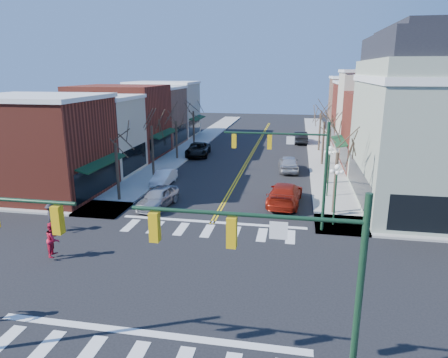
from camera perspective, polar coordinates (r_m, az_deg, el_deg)
The scene contains 33 objects.
ground at distance 21.16m, azimuth -6.17°, elevation -13.78°, with size 160.00×160.00×0.00m, color black.
sidewalk_left at distance 41.54m, azimuth -9.98°, elevation 0.88°, with size 3.50×70.00×0.15m, color #9E9B93.
sidewalk_right at distance 39.16m, azimuth 14.81°, elevation -0.28°, with size 3.50×70.00×0.15m, color #9E9B93.
bldg_left_brick_a at distance 36.68m, azimuth -24.77°, elevation 4.07°, with size 10.00×8.50×8.00m, color maroon.
bldg_left_stucco_a at distance 43.19m, azimuth -18.92°, elevation 5.82°, with size 10.00×7.00×7.50m, color #B9B199.
bldg_left_brick_b at distance 50.18m, azimuth -14.55°, elevation 7.94°, with size 10.00×9.00×8.50m, color maroon.
bldg_left_tan at distance 57.75m, azimuth -11.11°, elevation 8.70°, with size 10.00×7.50×7.80m, color #8B624C.
bldg_left_stucco_b at distance 64.97m, azimuth -8.62°, elevation 9.70°, with size 10.00×8.00×8.20m, color #B9B199.
bldg_right_brick_a at distance 45.00m, azimuth 23.28°, elevation 6.07°, with size 10.00×8.50×8.00m, color maroon.
bldg_right_stucco at distance 52.41m, azimuth 21.61°, elevation 8.49°, with size 10.00×7.00×10.00m, color #B9B199.
bldg_right_brick_b at distance 59.83m, azimuth 20.22°, elevation 8.61°, with size 10.00×8.00×8.50m, color maroon.
bldg_right_tan at distance 67.67m, azimuth 19.15°, elevation 9.59°, with size 10.00×8.00×9.00m, color #8B624C.
victorian_corner at distance 34.20m, azimuth 29.38°, elevation 7.32°, with size 12.25×14.25×13.30m.
traffic_mast_near_right at distance 11.68m, azimuth 9.68°, elevation -13.28°, with size 6.60×0.28×7.20m.
traffic_mast_far_right at distance 25.68m, azimuth 10.29°, elevation 2.58°, with size 6.60×0.28×7.20m.
lamppost_corner at distance 27.31m, azimuth 15.71°, elevation -0.77°, with size 0.36×0.36×4.33m.
lamppost_midblock at distance 33.59m, azimuth 14.79°, elevation 2.25°, with size 0.36×0.36×4.33m.
tree_left_a at distance 32.82m, azimuth -14.98°, elevation 0.89°, with size 0.24×0.24×4.76m, color #382B21.
tree_left_b at distance 39.97m, azimuth -10.16°, elevation 3.90°, with size 0.24×0.24×5.04m, color #382B21.
tree_left_c at distance 47.46m, azimuth -6.80°, elevation 5.52°, with size 0.24×0.24×4.55m, color #382B21.
tree_left_d at distance 55.03m, azimuth -4.36°, elevation 7.10°, with size 0.24×0.24×4.90m, color #382B21.
tree_right_a at distance 29.90m, azimuth 15.60°, elevation -0.68°, with size 0.24×0.24×4.62m, color #382B21.
tree_right_b at distance 37.58m, azimuth 14.64°, elevation 3.03°, with size 0.24×0.24×5.18m, color #382B21.
tree_right_c at distance 45.45m, azimuth 13.97°, elevation 4.92°, with size 0.24×0.24×4.83m, color #382B21.
tree_right_d at distance 53.33m, azimuth 13.51°, elevation 6.50°, with size 0.24×0.24×4.97m, color #382B21.
car_left_near at distance 31.18m, azimuth -9.40°, elevation -2.58°, with size 1.87×4.65×1.59m, color #A4A5A9.
car_left_mid at distance 37.22m, azimuth -8.60°, elevation 0.22°, with size 1.43×4.11×1.36m, color white.
car_left_far at distance 49.41m, azimuth -3.73°, elevation 4.23°, with size 2.63×5.70×1.58m, color black.
car_right_near at distance 31.73m, azimuth 8.69°, elevation -2.10°, with size 2.41×5.93×1.72m, color #9B1D0E.
car_right_mid at distance 42.21m, azimuth 9.21°, elevation 2.21°, with size 1.98×4.92×1.68m, color #B4B3B8.
car_right_far at distance 59.15m, azimuth 10.85°, elevation 5.87°, with size 1.79×5.13×1.69m, color black.
pedestrian_red_b at distance 24.46m, azimuth -23.20°, elevation -7.89°, with size 0.96×0.75×1.97m, color #B6132E.
pedestrian_dark_b at distance 28.39m, azimuth -23.44°, elevation -4.93°, with size 1.17×0.67×1.80m, color black.
Camera 1 is at (5.49, -17.68, 10.25)m, focal length 32.00 mm.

